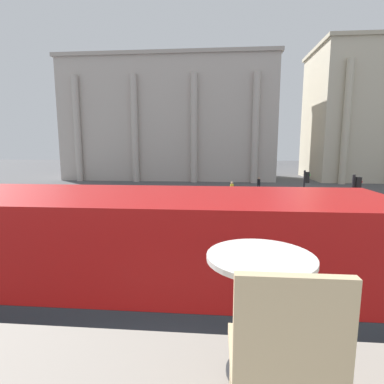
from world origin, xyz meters
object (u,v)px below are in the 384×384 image
double_decker_bus (73,287)px  traffic_light_mid (305,189)px  cafe_chair_0 (283,360)px  plaza_building_left (171,121)px  traffic_light_near (353,205)px  cafe_dining_table (260,288)px  pedestrian_yellow (232,190)px  pedestrian_black (259,184)px

double_decker_bus → traffic_light_mid: double_decker_bus is taller
cafe_chair_0 → traffic_light_mid: (5.32, 18.30, -1.89)m
cafe_chair_0 → plaza_building_left: size_ratio=0.03×
traffic_light_near → plaza_building_left: bearing=111.2°
double_decker_bus → traffic_light_mid: bearing=65.4°
cafe_dining_table → plaza_building_left: plaza_building_left is taller
pedestrian_yellow → cafe_dining_table: bearing=-46.5°
traffic_light_near → traffic_light_mid: size_ratio=1.10×
cafe_chair_0 → traffic_light_mid: size_ratio=0.27×
plaza_building_left → traffic_light_near: 36.44m
double_decker_bus → cafe_dining_table: size_ratio=15.65×
cafe_dining_table → pedestrian_black: 31.04m
cafe_dining_table → traffic_light_near: (5.52, 11.36, -1.70)m
double_decker_bus → traffic_light_near: double_decker_bus is taller
pedestrian_yellow → pedestrian_black: bearing=107.8°
pedestrian_black → cafe_dining_table: bearing=173.0°
cafe_dining_table → pedestrian_yellow: size_ratio=0.40×
double_decker_bus → cafe_chair_0: bearing=-48.2°
cafe_chair_0 → double_decker_bus: bearing=129.8°
cafe_chair_0 → traffic_light_near: 13.22m
cafe_chair_0 → traffic_light_mid: cafe_chair_0 is taller
plaza_building_left → traffic_light_mid: (12.80, -27.07, -6.45)m
pedestrian_yellow → pedestrian_black: 6.62m
cafe_dining_table → traffic_light_near: 12.74m
traffic_light_near → pedestrian_black: traffic_light_near is taller
cafe_chair_0 → plaza_building_left: (-7.48, 45.37, 4.56)m
traffic_light_near → pedestrian_black: size_ratio=2.31×
plaza_building_left → pedestrian_yellow: bearing=-67.0°
traffic_light_near → cafe_dining_table: bearing=-115.9°
pedestrian_black → double_decker_bus: bearing=166.0°
cafe_chair_0 → pedestrian_yellow: size_ratio=0.50×
double_decker_bus → plaza_building_left: plaza_building_left is taller
double_decker_bus → cafe_chair_0: cafe_chair_0 is taller
traffic_light_mid → pedestrian_yellow: (-4.28, 7.00, -1.18)m
cafe_dining_table → cafe_chair_0: cafe_chair_0 is taller
cafe_dining_table → traffic_light_mid: 18.64m
cafe_chair_0 → plaza_building_left: bearing=103.1°
traffic_light_mid → pedestrian_yellow: traffic_light_mid is taller
double_decker_bus → traffic_light_mid: size_ratio=3.35×
cafe_chair_0 → pedestrian_black: cafe_chair_0 is taller
traffic_light_mid → pedestrian_black: 12.95m
cafe_dining_table → traffic_light_mid: cafe_dining_table is taller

